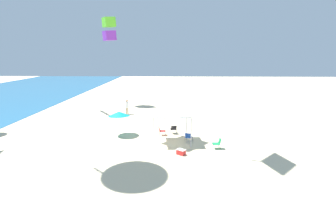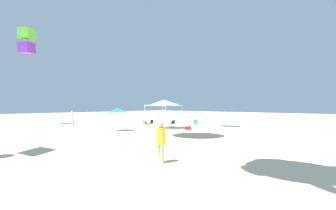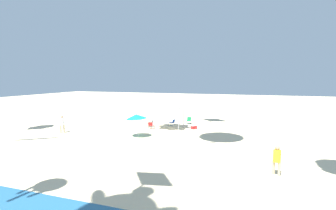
# 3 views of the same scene
# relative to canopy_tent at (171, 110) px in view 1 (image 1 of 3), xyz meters

# --- Properties ---
(ground) EXTENTS (120.00, 120.00, 0.10)m
(ground) POSITION_rel_canopy_tent_xyz_m (0.24, 0.23, -2.74)
(ground) COLOR beige
(canopy_tent) EXTENTS (3.11, 3.18, 3.02)m
(canopy_tent) POSITION_rel_canopy_tent_xyz_m (0.00, 0.00, 0.00)
(canopy_tent) COLOR #B7B7BC
(canopy_tent) RESTS_ON ground
(beach_umbrella) EXTENTS (1.94, 1.92, 2.27)m
(beach_umbrella) POSITION_rel_canopy_tent_xyz_m (1.67, 4.68, -0.71)
(beach_umbrella) COLOR silver
(beach_umbrella) RESTS_ON ground
(folding_chair_facing_ocean) EXTENTS (0.69, 0.61, 0.82)m
(folding_chair_facing_ocean) POSITION_rel_canopy_tent_xyz_m (2.22, -0.17, -2.22)
(folding_chair_facing_ocean) COLOR black
(folding_chair_facing_ocean) RESTS_ON ground
(folding_chair_near_cooler) EXTENTS (0.73, 0.66, 0.82)m
(folding_chair_near_cooler) POSITION_rel_canopy_tent_xyz_m (0.04, -1.42, -2.22)
(folding_chair_near_cooler) COLOR black
(folding_chair_near_cooler) RESTS_ON ground
(folding_chair_right_of_tent) EXTENTS (0.57, 0.65, 0.82)m
(folding_chair_right_of_tent) POSITION_rel_canopy_tent_xyz_m (-1.40, -3.59, -2.22)
(folding_chair_right_of_tent) COLOR black
(folding_chair_right_of_tent) RESTS_ON ground
(folding_chair_left_of_tent) EXTENTS (0.57, 0.65, 0.82)m
(folding_chair_left_of_tent) POSITION_rel_canopy_tent_xyz_m (1.73, 0.94, -2.22)
(folding_chair_left_of_tent) COLOR black
(folding_chair_left_of_tent) RESTS_ON ground
(cooler_box) EXTENTS (0.69, 0.74, 0.40)m
(cooler_box) POSITION_rel_canopy_tent_xyz_m (-2.66, -0.76, -2.49)
(cooler_box) COLOR red
(cooler_box) RESTS_ON ground
(person_near_umbrella) EXTENTS (0.43, 0.43, 1.81)m
(person_near_umbrella) POSITION_rel_canopy_tent_xyz_m (9.64, 5.52, -1.63)
(person_near_umbrella) COLOR #C6B28C
(person_near_umbrella) RESTS_ON ground
(kite_box_lime) EXTENTS (2.03, 2.05, 3.10)m
(kite_box_lime) POSITION_rel_canopy_tent_xyz_m (15.22, 8.68, 7.75)
(kite_box_lime) COLOR #66D82D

